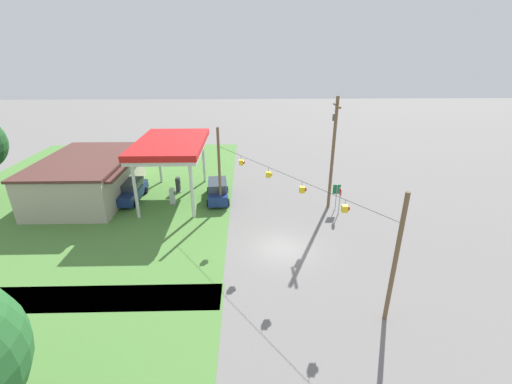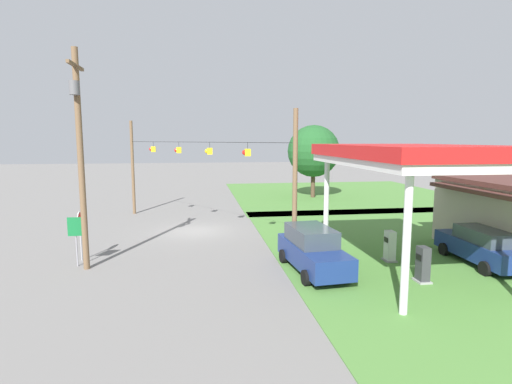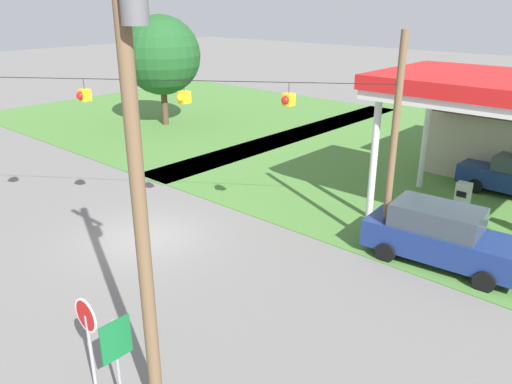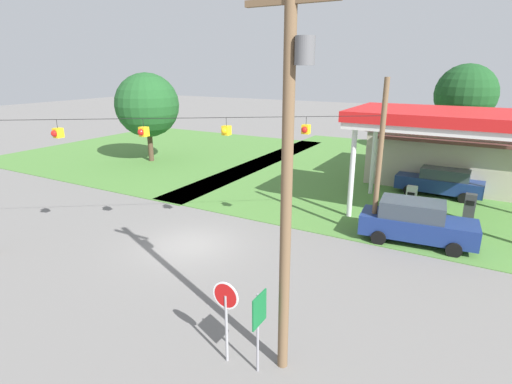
{
  "view_description": "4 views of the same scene",
  "coord_description": "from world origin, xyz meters",
  "px_view_note": "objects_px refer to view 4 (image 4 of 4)",
  "views": [
    {
      "loc": [
        -21.63,
        2.47,
        13.77
      ],
      "look_at": [
        4.5,
        1.81,
        2.69
      ],
      "focal_mm": 24.0,
      "sensor_mm": 36.0,
      "label": 1
    },
    {
      "loc": [
        26.27,
        0.3,
        6.05
      ],
      "look_at": [
        3.2,
        3.63,
        2.98
      ],
      "focal_mm": 28.0,
      "sensor_mm": 36.0,
      "label": 2
    },
    {
      "loc": [
        14.35,
        -9.89,
        8.36
      ],
      "look_at": [
        3.64,
        2.13,
        2.18
      ],
      "focal_mm": 35.0,
      "sensor_mm": 36.0,
      "label": 3
    },
    {
      "loc": [
        11.0,
        -13.39,
        7.96
      ],
      "look_at": [
        1.64,
        3.23,
        1.97
      ],
      "focal_mm": 28.0,
      "sensor_mm": 36.0,
      "label": 4
    }
  ],
  "objects_px": {
    "fuel_pump_near": "(411,200)",
    "car_at_pumps_front": "(416,222)",
    "gas_station_store": "(462,155)",
    "tree_behind_station": "(465,95)",
    "fuel_pump_far": "(469,209)",
    "utility_pole_main": "(289,170)",
    "car_at_pumps_rear": "(441,181)",
    "gas_station_canopy": "(451,121)",
    "route_sign": "(259,318)",
    "tree_west_verge": "(147,105)",
    "stop_sign_roadside": "(226,305)"
  },
  "relations": [
    {
      "from": "gas_station_store",
      "to": "route_sign",
      "type": "relative_size",
      "value": 5.06
    },
    {
      "from": "gas_station_store",
      "to": "utility_pole_main",
      "type": "height_order",
      "value": "utility_pole_main"
    },
    {
      "from": "car_at_pumps_front",
      "to": "utility_pole_main",
      "type": "height_order",
      "value": "utility_pole_main"
    },
    {
      "from": "car_at_pumps_front",
      "to": "route_sign",
      "type": "xyz_separation_m",
      "value": [
        -2.33,
        -10.97,
        0.68
      ]
    },
    {
      "from": "tree_west_verge",
      "to": "car_at_pumps_front",
      "type": "bearing_deg",
      "value": -16.3
    },
    {
      "from": "fuel_pump_near",
      "to": "tree_behind_station",
      "type": "xyz_separation_m",
      "value": [
        1.25,
        17.81,
        4.88
      ]
    },
    {
      "from": "gas_station_canopy",
      "to": "tree_west_verge",
      "type": "distance_m",
      "value": 23.73
    },
    {
      "from": "gas_station_canopy",
      "to": "route_sign",
      "type": "height_order",
      "value": "gas_station_canopy"
    },
    {
      "from": "stop_sign_roadside",
      "to": "tree_behind_station",
      "type": "xyz_separation_m",
      "value": [
        3.7,
        33.07,
        3.81
      ]
    },
    {
      "from": "car_at_pumps_front",
      "to": "gas_station_store",
      "type": "bearing_deg",
      "value": 79.63
    },
    {
      "from": "utility_pole_main",
      "to": "car_at_pumps_front",
      "type": "bearing_deg",
      "value": 80.06
    },
    {
      "from": "fuel_pump_near",
      "to": "utility_pole_main",
      "type": "xyz_separation_m",
      "value": [
        -0.96,
        -14.65,
        4.89
      ]
    },
    {
      "from": "car_at_pumps_rear",
      "to": "route_sign",
      "type": "bearing_deg",
      "value": 84.34
    },
    {
      "from": "gas_station_store",
      "to": "fuel_pump_far",
      "type": "bearing_deg",
      "value": -83.53
    },
    {
      "from": "stop_sign_roadside",
      "to": "utility_pole_main",
      "type": "height_order",
      "value": "utility_pole_main"
    },
    {
      "from": "car_at_pumps_front",
      "to": "gas_station_canopy",
      "type": "bearing_deg",
      "value": 76.4
    },
    {
      "from": "utility_pole_main",
      "to": "tree_west_verge",
      "type": "height_order",
      "value": "utility_pole_main"
    },
    {
      "from": "gas_station_store",
      "to": "car_at_pumps_front",
      "type": "height_order",
      "value": "gas_station_store"
    },
    {
      "from": "fuel_pump_far",
      "to": "utility_pole_main",
      "type": "relative_size",
      "value": 0.15
    },
    {
      "from": "fuel_pump_far",
      "to": "tree_behind_station",
      "type": "bearing_deg",
      "value": 95.51
    },
    {
      "from": "gas_station_store",
      "to": "stop_sign_roadside",
      "type": "relative_size",
      "value": 4.85
    },
    {
      "from": "car_at_pumps_rear",
      "to": "route_sign",
      "type": "xyz_separation_m",
      "value": [
        -2.58,
        -19.4,
        0.76
      ]
    },
    {
      "from": "gas_station_store",
      "to": "utility_pole_main",
      "type": "distance_m",
      "value": 23.6
    },
    {
      "from": "fuel_pump_near",
      "to": "gas_station_canopy",
      "type": "bearing_deg",
      "value": 0.06
    },
    {
      "from": "route_sign",
      "to": "tree_behind_station",
      "type": "height_order",
      "value": "tree_behind_station"
    },
    {
      "from": "fuel_pump_near",
      "to": "route_sign",
      "type": "distance_m",
      "value": 15.29
    },
    {
      "from": "fuel_pump_near",
      "to": "route_sign",
      "type": "bearing_deg",
      "value": -95.5
    },
    {
      "from": "car_at_pumps_rear",
      "to": "stop_sign_roadside",
      "type": "relative_size",
      "value": 2.09
    },
    {
      "from": "car_at_pumps_front",
      "to": "tree_behind_station",
      "type": "relative_size",
      "value": 0.64
    },
    {
      "from": "car_at_pumps_rear",
      "to": "utility_pole_main",
      "type": "relative_size",
      "value": 0.52
    },
    {
      "from": "fuel_pump_near",
      "to": "car_at_pumps_front",
      "type": "height_order",
      "value": "car_at_pumps_front"
    },
    {
      "from": "tree_west_verge",
      "to": "gas_station_store",
      "type": "bearing_deg",
      "value": 13.93
    },
    {
      "from": "car_at_pumps_rear",
      "to": "utility_pole_main",
      "type": "distance_m",
      "value": 19.54
    },
    {
      "from": "stop_sign_roadside",
      "to": "tree_behind_station",
      "type": "bearing_deg",
      "value": -96.38
    },
    {
      "from": "gas_station_canopy",
      "to": "tree_behind_station",
      "type": "height_order",
      "value": "tree_behind_station"
    },
    {
      "from": "fuel_pump_near",
      "to": "stop_sign_roadside",
      "type": "height_order",
      "value": "stop_sign_roadside"
    },
    {
      "from": "stop_sign_roadside",
      "to": "tree_behind_station",
      "type": "height_order",
      "value": "tree_behind_station"
    },
    {
      "from": "fuel_pump_far",
      "to": "utility_pole_main",
      "type": "height_order",
      "value": "utility_pole_main"
    },
    {
      "from": "utility_pole_main",
      "to": "route_sign",
      "type": "bearing_deg",
      "value": -132.48
    },
    {
      "from": "car_at_pumps_front",
      "to": "tree_behind_station",
      "type": "xyz_separation_m",
      "value": [
        0.39,
        22.03,
        4.59
      ]
    },
    {
      "from": "fuel_pump_far",
      "to": "utility_pole_main",
      "type": "xyz_separation_m",
      "value": [
        -3.93,
        -14.65,
        4.89
      ]
    },
    {
      "from": "stop_sign_roadside",
      "to": "route_sign",
      "type": "bearing_deg",
      "value": -176.11
    },
    {
      "from": "fuel_pump_far",
      "to": "car_at_pumps_front",
      "type": "relative_size",
      "value": 0.3
    },
    {
      "from": "gas_station_canopy",
      "to": "gas_station_store",
      "type": "relative_size",
      "value": 0.83
    },
    {
      "from": "gas_station_store",
      "to": "tree_behind_station",
      "type": "distance_m",
      "value": 10.04
    },
    {
      "from": "car_at_pumps_front",
      "to": "car_at_pumps_rear",
      "type": "relative_size",
      "value": 1.01
    },
    {
      "from": "gas_station_store",
      "to": "tree_west_verge",
      "type": "xyz_separation_m",
      "value": [
        -24.12,
        -5.98,
        2.86
      ]
    },
    {
      "from": "gas_station_canopy",
      "to": "tree_behind_station",
      "type": "distance_m",
      "value": 17.82
    },
    {
      "from": "gas_station_canopy",
      "to": "fuel_pump_far",
      "type": "relative_size",
      "value": 6.41
    },
    {
      "from": "gas_station_store",
      "to": "tree_behind_station",
      "type": "xyz_separation_m",
      "value": [
        -0.76,
        9.33,
        3.62
      ]
    }
  ]
}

